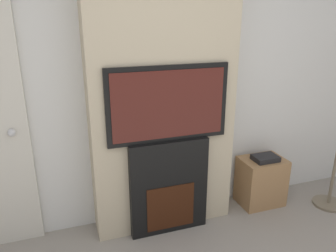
# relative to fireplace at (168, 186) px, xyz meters

# --- Properties ---
(wall_back) EXTENTS (6.00, 0.06, 2.70)m
(wall_back) POSITION_rel_fireplace_xyz_m (0.00, 0.31, 0.93)
(wall_back) COLOR silver
(wall_back) RESTS_ON ground_plane
(chimney_breast) EXTENTS (1.22, 0.28, 2.70)m
(chimney_breast) POSITION_rel_fireplace_xyz_m (0.00, 0.14, 0.93)
(chimney_breast) COLOR #BCAD8E
(chimney_breast) RESTS_ON ground_plane
(fireplace) EXTENTS (0.68, 0.15, 0.85)m
(fireplace) POSITION_rel_fireplace_xyz_m (0.00, 0.00, 0.00)
(fireplace) COLOR black
(fireplace) RESTS_ON ground_plane
(television) EXTENTS (1.00, 0.07, 0.62)m
(television) POSITION_rel_fireplace_xyz_m (0.00, -0.00, 0.74)
(television) COLOR black
(television) RESTS_ON fireplace
(media_stand) EXTENTS (0.43, 0.31, 0.53)m
(media_stand) POSITION_rel_fireplace_xyz_m (1.02, 0.10, -0.17)
(media_stand) COLOR #997047
(media_stand) RESTS_ON ground_plane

